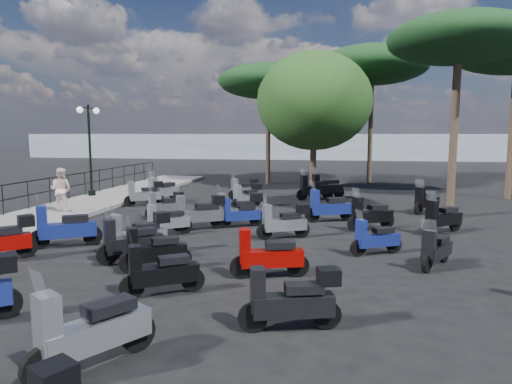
% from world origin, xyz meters
% --- Properties ---
extents(ground, '(120.00, 120.00, 0.00)m').
position_xyz_m(ground, '(0.00, 0.00, 0.00)').
color(ground, black).
rests_on(ground, ground).
extents(sidewalk, '(3.00, 30.00, 0.15)m').
position_xyz_m(sidewalk, '(-6.50, 3.00, 0.07)').
color(sidewalk, '#5E5B59').
rests_on(sidewalk, ground).
extents(railing, '(0.04, 26.04, 1.10)m').
position_xyz_m(railing, '(-7.80, 2.80, 0.90)').
color(railing, black).
rests_on(railing, sidewalk).
extents(lamp_post_2, '(0.61, 1.20, 4.25)m').
position_xyz_m(lamp_post_2, '(-7.47, 7.60, 2.57)').
color(lamp_post_2, black).
rests_on(lamp_post_2, sidewalk).
extents(pedestrian_far, '(0.83, 0.67, 1.64)m').
position_xyz_m(pedestrian_far, '(-6.27, 3.30, 0.97)').
color(pedestrian_far, beige).
rests_on(pedestrian_far, sidewalk).
extents(scooter_2, '(1.41, 1.28, 1.38)m').
position_xyz_m(scooter_2, '(-0.99, -1.61, 0.52)').
color(scooter_2, black).
rests_on(scooter_2, ground).
extents(scooter_3, '(1.64, 1.11, 1.48)m').
position_xyz_m(scooter_3, '(-3.31, -1.19, 0.52)').
color(scooter_3, black).
rests_on(scooter_3, ground).
extents(scooter_4, '(1.43, 1.18, 1.35)m').
position_xyz_m(scooter_4, '(-4.08, 5.91, 0.51)').
color(scooter_4, black).
rests_on(scooter_4, ground).
extents(scooter_5, '(1.04, 1.72, 1.49)m').
position_xyz_m(scooter_5, '(-3.68, 6.95, 0.52)').
color(scooter_5, black).
rests_on(scooter_5, ground).
extents(scooter_7, '(1.43, 1.17, 1.38)m').
position_xyz_m(scooter_7, '(-0.88, -2.24, 0.48)').
color(scooter_7, black).
rests_on(scooter_7, ground).
extents(scooter_8, '(1.27, 1.06, 1.24)m').
position_xyz_m(scooter_8, '(-1.09, 0.63, 0.43)').
color(scooter_8, black).
rests_on(scooter_8, ground).
extents(scooter_9, '(1.20, 1.13, 1.20)m').
position_xyz_m(scooter_9, '(-2.25, 3.51, 0.45)').
color(scooter_9, black).
rests_on(scooter_9, ground).
extents(scooter_10, '(1.64, 1.07, 1.44)m').
position_xyz_m(scooter_10, '(0.75, 2.33, 0.54)').
color(scooter_10, black).
rests_on(scooter_10, ground).
extents(scooter_11, '(1.07, 1.39, 1.28)m').
position_xyz_m(scooter_11, '(0.32, 6.06, 0.48)').
color(scooter_11, black).
rests_on(scooter_11, ground).
extents(scooter_12, '(1.13, 1.62, 1.47)m').
position_xyz_m(scooter_12, '(0.78, -7.05, 0.51)').
color(scooter_12, black).
rests_on(scooter_12, ground).
extents(scooter_13, '(1.60, 0.70, 1.30)m').
position_xyz_m(scooter_13, '(3.24, -5.42, 0.49)').
color(scooter_13, black).
rests_on(scooter_13, ground).
extents(scooter_14, '(1.43, 0.98, 1.29)m').
position_xyz_m(scooter_14, '(-0.08, -2.82, 0.45)').
color(scooter_14, black).
rests_on(scooter_14, ground).
extents(scooter_15, '(1.52, 0.90, 1.30)m').
position_xyz_m(scooter_15, '(2.44, 0.85, 0.49)').
color(scooter_15, black).
rests_on(scooter_15, ground).
extents(scooter_16, '(1.42, 0.86, 1.24)m').
position_xyz_m(scooter_16, '(0.81, 2.26, 0.43)').
color(scooter_16, black).
rests_on(scooter_16, ground).
extents(scooter_17, '(1.30, 1.08, 1.23)m').
position_xyz_m(scooter_17, '(-0.34, 8.72, 0.46)').
color(scooter_17, black).
rests_on(scooter_17, ground).
extents(scooter_19, '(1.68, 0.73, 1.37)m').
position_xyz_m(scooter_19, '(2.50, -2.87, 0.47)').
color(scooter_19, black).
rests_on(scooter_19, ground).
extents(scooter_20, '(0.90, 1.34, 1.20)m').
position_xyz_m(scooter_20, '(6.18, -1.51, 0.42)').
color(scooter_20, black).
rests_on(scooter_20, ground).
extents(scooter_21, '(1.72, 0.92, 1.45)m').
position_xyz_m(scooter_21, '(3.70, 3.66, 0.50)').
color(scooter_21, black).
rests_on(scooter_21, ground).
extents(scooter_22, '(1.53, 1.03, 1.38)m').
position_xyz_m(scooter_22, '(5.02, 2.47, 0.48)').
color(scooter_22, black).
rests_on(scooter_22, ground).
extents(scooter_23, '(1.69, 1.08, 1.49)m').
position_xyz_m(scooter_23, '(3.48, 9.50, 0.52)').
color(scooter_23, black).
rests_on(scooter_23, ground).
extents(scooter_27, '(1.34, 0.84, 1.18)m').
position_xyz_m(scooter_27, '(4.92, -0.56, 0.41)').
color(scooter_27, black).
rests_on(scooter_27, ground).
extents(scooter_28, '(1.37, 1.19, 1.36)m').
position_xyz_m(scooter_28, '(7.17, 2.38, 0.47)').
color(scooter_28, black).
rests_on(scooter_28, ground).
extents(scooter_29, '(1.14, 1.37, 1.34)m').
position_xyz_m(scooter_29, '(7.39, 6.09, 0.46)').
color(scooter_29, black).
rests_on(scooter_29, ground).
extents(scooter_30, '(1.69, 1.08, 1.49)m').
position_xyz_m(scooter_30, '(2.96, 8.90, 0.52)').
color(scooter_30, black).
rests_on(scooter_30, ground).
extents(scooter_31, '(1.64, 1.07, 1.44)m').
position_xyz_m(scooter_31, '(-0.38, 1.63, 0.54)').
color(scooter_31, black).
rests_on(scooter_31, ground).
extents(scooter_32, '(1.43, 0.98, 1.29)m').
position_xyz_m(scooter_32, '(0.65, -4.29, 0.45)').
color(scooter_32, black).
rests_on(scooter_32, ground).
extents(broadleaf_tree, '(6.35, 6.35, 7.53)m').
position_xyz_m(broadleaf_tree, '(2.69, 13.37, 4.82)').
color(broadleaf_tree, '#38281E').
rests_on(broadleaf_tree, ground).
extents(pine_0, '(6.86, 6.86, 8.42)m').
position_xyz_m(pine_0, '(6.03, 17.25, 7.20)').
color(pine_0, '#38281E').
rests_on(pine_0, ground).
extents(pine_2, '(6.01, 6.01, 7.20)m').
position_xyz_m(pine_2, '(-0.14, 15.26, 6.13)').
color(pine_2, '#38281E').
rests_on(pine_2, ground).
extents(pine_3, '(4.95, 4.95, 7.20)m').
position_xyz_m(pine_3, '(8.06, 5.22, 6.30)').
color(pine_3, '#38281E').
rests_on(pine_3, ground).
extents(distant_hills, '(70.00, 8.00, 3.00)m').
position_xyz_m(distant_hills, '(0.00, 45.00, 1.50)').
color(distant_hills, gray).
rests_on(distant_hills, ground).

